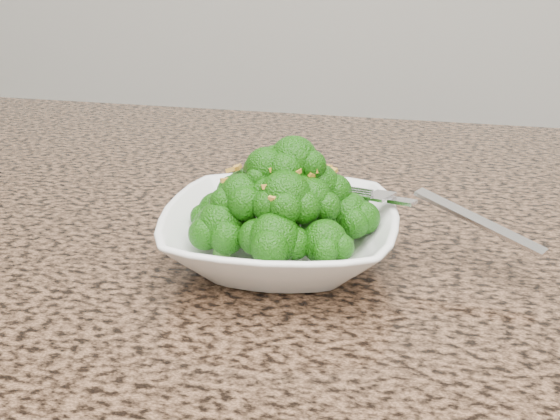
# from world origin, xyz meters

# --- Properties ---
(granite_counter) EXTENTS (1.64, 1.04, 0.03)m
(granite_counter) POSITION_xyz_m (0.00, 0.30, 0.89)
(granite_counter) COLOR brown
(granite_counter) RESTS_ON cabinet
(bowl) EXTENTS (0.22, 0.22, 0.05)m
(bowl) POSITION_xyz_m (-0.01, 0.30, 0.93)
(bowl) COLOR white
(bowl) RESTS_ON granite_counter
(broccoli_pile) EXTENTS (0.18, 0.18, 0.07)m
(broccoli_pile) POSITION_xyz_m (-0.01, 0.30, 0.99)
(broccoli_pile) COLOR #185D0A
(broccoli_pile) RESTS_ON bowl
(garlic_topping) EXTENTS (0.11, 0.11, 0.01)m
(garlic_topping) POSITION_xyz_m (-0.01, 0.30, 1.03)
(garlic_topping) COLOR gold
(garlic_topping) RESTS_ON broccoli_pile
(fork) EXTENTS (0.19, 0.12, 0.01)m
(fork) POSITION_xyz_m (0.09, 0.32, 0.96)
(fork) COLOR silver
(fork) RESTS_ON bowl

